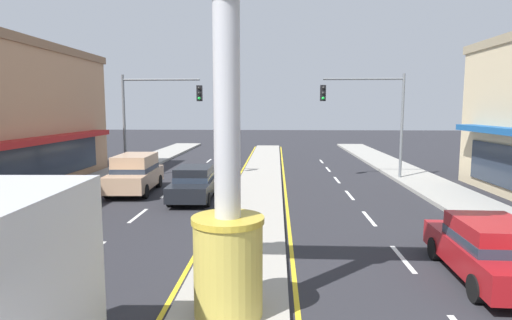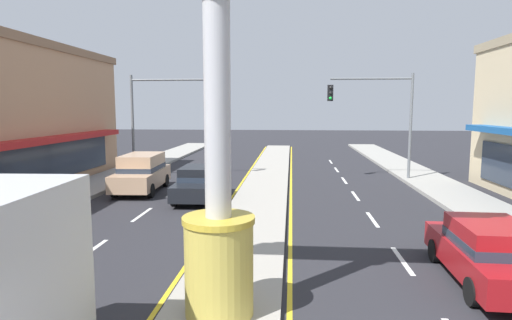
% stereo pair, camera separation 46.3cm
% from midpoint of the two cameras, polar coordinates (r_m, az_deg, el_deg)
% --- Properties ---
extents(median_strip, '(2.44, 52.00, 0.14)m').
position_cam_midpoint_polar(median_strip, '(20.96, -0.46, -4.45)').
color(median_strip, '#A39E93').
rests_on(median_strip, ground).
extents(sidewalk_left, '(2.84, 60.00, 0.18)m').
position_cam_midpoint_polar(sidewalk_left, '(21.64, -26.14, -4.76)').
color(sidewalk_left, '#9E9B93').
rests_on(sidewalk_left, ground).
extents(sidewalk_right, '(2.84, 60.00, 0.18)m').
position_cam_midpoint_polar(sidewalk_right, '(20.61, 25.90, -5.30)').
color(sidewalk_right, '#9E9B93').
rests_on(sidewalk_right, ground).
extents(lane_markings, '(9.18, 52.00, 0.01)m').
position_cam_midpoint_polar(lane_markings, '(19.65, -0.69, -5.42)').
color(lane_markings, silver).
rests_on(lane_markings, ground).
extents(district_sign, '(7.67, 1.43, 7.77)m').
position_cam_midpoint_polar(district_sign, '(8.08, -5.58, 5.04)').
color(district_sign, gold).
rests_on(district_sign, median_strip).
extents(traffic_light_left_side, '(4.86, 0.46, 6.20)m').
position_cam_midpoint_polar(traffic_light_left_side, '(26.17, -14.25, 6.82)').
color(traffic_light_left_side, slate).
rests_on(traffic_light_left_side, ground).
extents(traffic_light_right_side, '(4.86, 0.46, 6.20)m').
position_cam_midpoint_polar(traffic_light_right_side, '(25.57, 14.83, 6.81)').
color(traffic_light_right_side, slate).
rests_on(traffic_light_right_side, ground).
extents(sedan_near_right_lane, '(1.91, 4.34, 1.53)m').
position_cam_midpoint_polar(sedan_near_right_lane, '(19.82, -9.03, -3.09)').
color(sedan_near_right_lane, black).
rests_on(sedan_near_right_lane, ground).
extents(sedan_near_left_lane, '(1.93, 4.35, 1.53)m').
position_cam_midpoint_polar(sedan_near_left_lane, '(11.95, 27.89, -10.57)').
color(sedan_near_left_lane, maroon).
rests_on(sedan_near_left_lane, ground).
extents(suv_mid_left_lane, '(2.14, 4.69, 1.90)m').
position_cam_midpoint_polar(suv_mid_left_lane, '(22.24, -16.53, -1.68)').
color(suv_mid_left_lane, tan).
rests_on(suv_mid_left_lane, ground).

